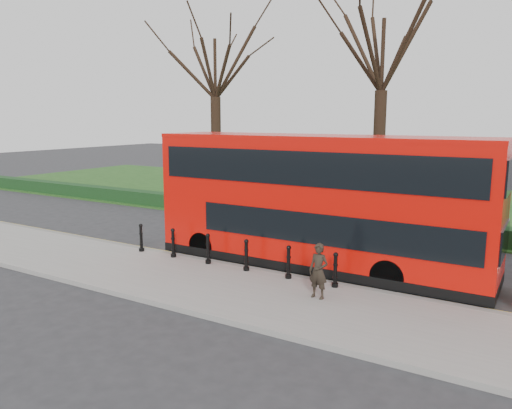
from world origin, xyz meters
The scene contains 12 objects.
ground centered at (0.00, 0.00, 0.00)m, with size 120.00×120.00×0.00m, color #28282B.
pavement centered at (0.00, -3.00, 0.07)m, with size 60.00×4.00×0.15m, color gray.
kerb centered at (0.00, -1.00, 0.07)m, with size 60.00×0.25×0.16m, color slate.
grass_verge centered at (0.00, 15.00, 0.03)m, with size 60.00×18.00×0.06m, color #1E4617.
hedge centered at (0.00, 6.80, 0.40)m, with size 60.00×0.90×0.80m, color black.
yellow_line_outer centered at (0.00, -0.70, 0.01)m, with size 60.00×0.10×0.01m, color yellow.
yellow_line_inner centered at (0.00, -0.50, 0.01)m, with size 60.00×0.10×0.01m, color yellow.
tree_left centered at (-8.00, 10.00, 8.32)m, with size 7.32×7.32×11.44m.
tree_mid centered at (2.00, 10.00, 8.46)m, with size 7.45×7.45×11.64m.
bollard_row centered at (0.53, -1.35, 0.65)m, with size 7.90×0.15×1.00m.
bus_lead centered at (2.98, 0.47, 2.27)m, with size 11.34×2.60×4.51m.
pedestrian centered at (4.35, -2.45, 0.92)m, with size 0.57×0.37×1.55m, color black.
Camera 1 is at (9.70, -14.64, 5.10)m, focal length 35.00 mm.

